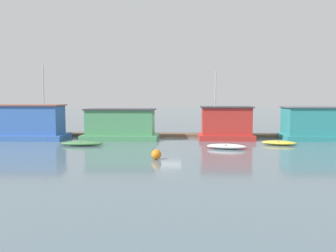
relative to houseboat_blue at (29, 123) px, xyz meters
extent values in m
plane|color=slate|center=(13.70, 0.53, -1.61)|extent=(200.00, 200.00, 0.00)
cube|color=brown|center=(13.70, 3.51, -1.46)|extent=(42.40, 2.13, 0.30)
cube|color=#3866B7|center=(0.00, 0.00, -1.35)|extent=(7.39, 3.88, 0.51)
cube|color=#3866B7|center=(0.00, 0.00, 0.29)|extent=(6.40, 2.89, 2.78)
cube|color=brown|center=(0.00, 0.00, 1.74)|extent=(6.70, 3.19, 0.12)
cylinder|color=#B2B2B7|center=(1.56, 0.00, 3.70)|extent=(0.12, 0.12, 3.79)
cube|color=#4C9360|center=(9.04, 0.13, -1.35)|extent=(7.32, 3.58, 0.50)
cube|color=#4C9360|center=(9.04, 0.13, 0.09)|extent=(6.43, 2.69, 2.39)
cube|color=#38383D|center=(9.04, 0.13, 1.35)|extent=(6.73, 2.99, 0.12)
cube|color=red|center=(19.31, 0.77, -1.35)|extent=(5.28, 3.39, 0.51)
cube|color=red|center=(19.31, 0.77, 0.21)|extent=(4.68, 2.78, 2.60)
cube|color=#38383D|center=(19.31, 0.77, 1.57)|extent=(4.98, 3.08, 0.12)
cylinder|color=#B2B2B7|center=(18.24, 0.77, 3.33)|extent=(0.12, 0.12, 3.40)
cube|color=teal|center=(27.89, 1.09, -1.36)|extent=(6.17, 4.10, 0.48)
cube|color=teal|center=(27.89, 1.09, 0.20)|extent=(5.67, 3.60, 2.65)
cube|color=slate|center=(27.89, 1.09, 1.59)|extent=(5.97, 3.90, 0.12)
ellipsoid|color=#47844C|center=(6.54, -4.48, -1.41)|extent=(3.64, 1.42, 0.39)
cube|color=#997F60|center=(6.54, -4.48, -1.27)|extent=(0.20, 1.09, 0.08)
ellipsoid|color=white|center=(18.67, -5.78, -1.41)|extent=(3.35, 1.88, 0.40)
cube|color=#997F60|center=(18.67, -5.78, -1.27)|extent=(0.37, 1.09, 0.08)
ellipsoid|color=yellow|center=(23.51, -3.07, -1.42)|extent=(3.23, 2.29, 0.37)
cube|color=#997F60|center=(23.51, -3.07, -1.29)|extent=(0.53, 1.20, 0.08)
cylinder|color=#846B4C|center=(8.96, 2.19, -0.73)|extent=(0.28, 0.28, 1.75)
sphere|color=orange|center=(13.43, -11.10, -1.27)|extent=(0.67, 0.67, 0.67)
camera|label=1|loc=(15.41, -35.80, 2.59)|focal=40.00mm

